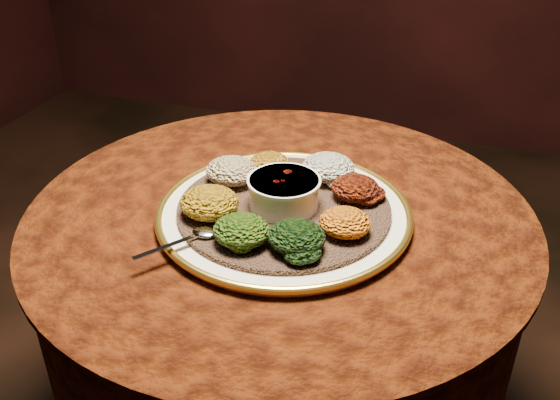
% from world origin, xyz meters
% --- Properties ---
extents(table, '(0.96, 0.96, 0.73)m').
position_xyz_m(table, '(0.00, 0.00, 0.55)').
color(table, black).
rests_on(table, ground).
extents(platter, '(0.56, 0.56, 0.02)m').
position_xyz_m(platter, '(0.02, -0.03, 0.75)').
color(platter, white).
rests_on(platter, table).
extents(injera, '(0.44, 0.44, 0.01)m').
position_xyz_m(injera, '(0.02, -0.03, 0.76)').
color(injera, brown).
rests_on(injera, platter).
extents(stew_bowl, '(0.13, 0.13, 0.06)m').
position_xyz_m(stew_bowl, '(0.02, -0.03, 0.79)').
color(stew_bowl, white).
rests_on(stew_bowl, injera).
extents(spoon, '(0.10, 0.12, 0.01)m').
position_xyz_m(spoon, '(-0.09, -0.17, 0.77)').
color(spoon, silver).
rests_on(spoon, injera).
extents(portion_ayib, '(0.10, 0.10, 0.05)m').
position_xyz_m(portion_ayib, '(0.07, 0.10, 0.79)').
color(portion_ayib, beige).
rests_on(portion_ayib, injera).
extents(portion_kitfo, '(0.09, 0.09, 0.04)m').
position_xyz_m(portion_kitfo, '(0.13, 0.04, 0.78)').
color(portion_kitfo, black).
rests_on(portion_kitfo, injera).
extents(portion_tikil, '(0.09, 0.08, 0.04)m').
position_xyz_m(portion_tikil, '(0.14, -0.08, 0.78)').
color(portion_tikil, '#A2600D').
rests_on(portion_tikil, injera).
extents(portion_gomen, '(0.10, 0.09, 0.05)m').
position_xyz_m(portion_gomen, '(0.08, -0.15, 0.78)').
color(portion_gomen, black).
rests_on(portion_gomen, injera).
extents(portion_mixveg, '(0.10, 0.09, 0.05)m').
position_xyz_m(portion_mixveg, '(-0.01, -0.16, 0.79)').
color(portion_mixveg, '#9D310A').
rests_on(portion_mixveg, injera).
extents(portion_kik, '(0.11, 0.10, 0.05)m').
position_xyz_m(portion_kik, '(-0.10, -0.10, 0.79)').
color(portion_kik, '#A8790E').
rests_on(portion_kik, injera).
extents(portion_timatim, '(0.10, 0.10, 0.05)m').
position_xyz_m(portion_timatim, '(-0.11, 0.03, 0.79)').
color(portion_timatim, maroon).
rests_on(portion_timatim, injera).
extents(portion_shiro, '(0.08, 0.08, 0.04)m').
position_xyz_m(portion_shiro, '(-0.05, 0.09, 0.78)').
color(portion_shiro, '#986612').
rests_on(portion_shiro, injera).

